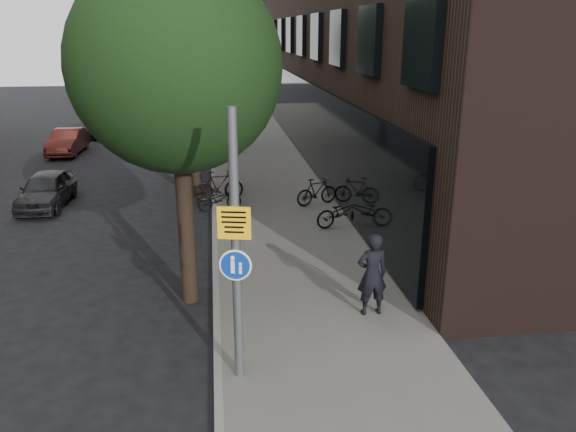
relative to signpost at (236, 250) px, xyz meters
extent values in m
plane|color=black|center=(1.61, -1.18, -2.53)|extent=(120.00, 120.00, 0.00)
cube|color=#5B5955|center=(1.86, 8.82, -2.47)|extent=(4.50, 60.00, 0.12)
cube|color=slate|center=(-0.39, 8.82, -2.47)|extent=(0.15, 60.00, 0.13)
cylinder|color=black|center=(-0.99, 3.32, -0.93)|extent=(0.36, 0.36, 3.20)
sphere|color=black|center=(-0.99, 3.32, 2.77)|extent=(4.40, 4.40, 4.40)
sphere|color=black|center=(-0.59, 4.12, 1.77)|extent=(2.64, 2.64, 2.64)
cylinder|color=black|center=(-0.99, 11.82, -0.93)|extent=(0.36, 0.36, 3.20)
sphere|color=black|center=(-0.99, 11.82, 2.77)|extent=(5.00, 5.00, 5.00)
sphere|color=black|center=(-0.59, 12.62, 1.77)|extent=(3.00, 3.00, 3.00)
cylinder|color=black|center=(-0.99, 20.82, -0.93)|extent=(0.36, 0.36, 3.20)
sphere|color=black|center=(-0.99, 20.82, 2.77)|extent=(5.00, 5.00, 5.00)
sphere|color=black|center=(-0.59, 21.62, 1.77)|extent=(3.00, 3.00, 3.00)
cylinder|color=#595B5E|center=(0.00, 0.00, -0.02)|extent=(0.16, 0.16, 4.78)
cube|color=#F5B30C|center=(0.00, 0.00, 0.51)|extent=(0.55, 0.14, 0.55)
cylinder|color=navy|center=(0.00, 0.00, -0.24)|extent=(0.48, 0.12, 0.49)
cylinder|color=white|center=(0.00, 0.00, -0.24)|extent=(0.54, 0.13, 0.55)
imported|color=black|center=(2.95, 1.94, -1.49)|extent=(0.71, 0.49, 1.85)
imported|color=black|center=(3.61, 7.64, -1.94)|extent=(1.91, 1.12, 0.95)
imported|color=black|center=(3.23, 10.01, -1.93)|extent=(1.66, 0.99, 0.96)
imported|color=black|center=(-0.19, 9.81, -2.01)|extent=(1.61, 0.88, 0.80)
imported|color=black|center=(-0.19, 11.02, -1.87)|extent=(1.87, 0.83, 1.09)
imported|color=black|center=(-6.28, 11.46, -1.91)|extent=(1.55, 3.68, 1.24)
imported|color=#591E19|center=(-7.67, 20.70, -1.91)|extent=(1.47, 3.82, 1.24)
imported|color=black|center=(-6.69, 25.81, -1.98)|extent=(1.66, 3.86, 1.11)
camera|label=1|loc=(-0.28, -8.71, 3.48)|focal=35.00mm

